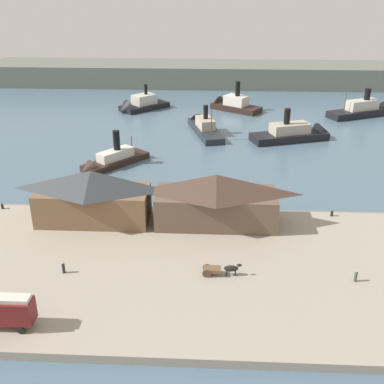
# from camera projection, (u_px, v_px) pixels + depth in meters

# --- Properties ---
(ground_plane) EXTENTS (320.00, 320.00, 0.00)m
(ground_plane) POSITION_uv_depth(u_px,v_px,m) (216.00, 206.00, 87.21)
(ground_plane) COLOR slate
(quay_promenade) EXTENTS (110.00, 36.00, 1.20)m
(quay_promenade) POSITION_uv_depth(u_px,v_px,m) (215.00, 270.00, 66.98)
(quay_promenade) COLOR #9E9384
(quay_promenade) RESTS_ON ground
(seawall_edge) EXTENTS (110.00, 0.80, 1.00)m
(seawall_edge) POSITION_uv_depth(u_px,v_px,m) (216.00, 212.00, 83.74)
(seawall_edge) COLOR gray
(seawall_edge) RESTS_ON ground
(ferry_shed_east_terminal) EXTENTS (18.82, 8.19, 9.01)m
(ferry_shed_east_terminal) POSITION_uv_depth(u_px,v_px,m) (93.00, 196.00, 77.63)
(ferry_shed_east_terminal) COLOR brown
(ferry_shed_east_terminal) RESTS_ON quay_promenade
(ferry_shed_west_terminal) EXTENTS (20.12, 8.38, 8.73)m
(ferry_shed_west_terminal) POSITION_uv_depth(u_px,v_px,m) (216.00, 199.00, 76.81)
(ferry_shed_west_terminal) COLOR brown
(ferry_shed_west_terminal) RESTS_ON quay_promenade
(horse_cart) EXTENTS (5.38, 1.53, 1.87)m
(horse_cart) POSITION_uv_depth(u_px,v_px,m) (220.00, 269.00, 64.49)
(horse_cart) COLOR brown
(horse_cart) RESTS_ON quay_promenade
(pedestrian_walking_east) EXTENTS (0.42, 0.42, 1.69)m
(pedestrian_walking_east) POSITION_uv_depth(u_px,v_px,m) (64.00, 268.00, 65.01)
(pedestrian_walking_east) COLOR #232328
(pedestrian_walking_east) RESTS_ON quay_promenade
(pedestrian_standing_center) EXTENTS (0.42, 0.42, 1.70)m
(pedestrian_standing_center) POSITION_uv_depth(u_px,v_px,m) (356.00, 276.00, 63.18)
(pedestrian_standing_center) COLOR #3D4C42
(pedestrian_standing_center) RESTS_ON quay_promenade
(mooring_post_center_east) EXTENTS (0.44, 0.44, 0.90)m
(mooring_post_center_east) POSITION_uv_depth(u_px,v_px,m) (332.00, 214.00, 80.72)
(mooring_post_center_east) COLOR black
(mooring_post_center_east) RESTS_ON quay_promenade
(mooring_post_east) EXTENTS (0.44, 0.44, 0.90)m
(mooring_post_east) POSITION_uv_depth(u_px,v_px,m) (2.00, 206.00, 83.29)
(mooring_post_east) COLOR black
(mooring_post_east) RESTS_ON quay_promenade
(ferry_departing_north) EXTENTS (24.01, 15.16, 10.48)m
(ferry_departing_north) POSITION_uv_depth(u_px,v_px,m) (368.00, 110.00, 144.17)
(ferry_departing_north) COLOR black
(ferry_departing_north) RESTS_ON ground
(ferry_near_quay) EXTENTS (10.95, 23.40, 9.70)m
(ferry_near_quay) POSITION_uv_depth(u_px,v_px,m) (203.00, 126.00, 129.43)
(ferry_near_quay) COLOR #23282D
(ferry_near_quay) RESTS_ON ground
(ferry_approaching_east) EXTENTS (14.82, 16.56, 9.34)m
(ferry_approaching_east) POSITION_uv_depth(u_px,v_px,m) (109.00, 161.00, 104.67)
(ferry_approaching_east) COLOR black
(ferry_approaching_east) RESTS_ON ground
(ferry_moored_east) EXTENTS (16.77, 16.44, 10.18)m
(ferry_moored_east) POSITION_uv_depth(u_px,v_px,m) (139.00, 105.00, 149.85)
(ferry_moored_east) COLOR black
(ferry_moored_east) RESTS_ON ground
(ferry_outer_harbor) EXTENTS (22.67, 12.78, 10.48)m
(ferry_outer_harbor) POSITION_uv_depth(u_px,v_px,m) (298.00, 134.00, 122.51)
(ferry_outer_harbor) COLOR black
(ferry_outer_harbor) RESTS_ON ground
(ferry_mid_harbor) EXTENTS (17.57, 14.56, 11.26)m
(ferry_mid_harbor) POSITION_uv_depth(u_px,v_px,m) (231.00, 104.00, 150.17)
(ferry_mid_harbor) COLOR black
(ferry_mid_harbor) RESTS_ON ground
(far_headland) EXTENTS (180.00, 24.00, 8.00)m
(far_headland) POSITION_uv_depth(u_px,v_px,m) (217.00, 74.00, 185.46)
(far_headland) COLOR #60665B
(far_headland) RESTS_ON ground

